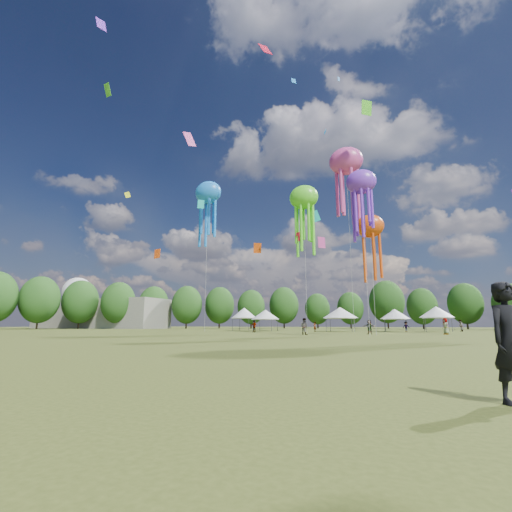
% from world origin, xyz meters
% --- Properties ---
extents(ground, '(300.00, 300.00, 0.00)m').
position_xyz_m(ground, '(0.00, 0.00, 0.00)').
color(ground, '#384416').
rests_on(ground, ground).
extents(observer_main, '(0.82, 0.73, 1.88)m').
position_xyz_m(observer_main, '(8.54, -1.67, 0.94)').
color(observer_main, black).
rests_on(observer_main, ground).
extents(spectator_near, '(1.11, 1.00, 1.87)m').
position_xyz_m(spectator_near, '(-2.76, 31.69, 0.93)').
color(spectator_near, gray).
rests_on(spectator_near, ground).
extents(spectators_far, '(30.90, 22.80, 1.91)m').
position_xyz_m(spectators_far, '(5.98, 46.94, 0.88)').
color(spectators_far, gray).
rests_on(spectators_far, ground).
extents(festival_tents, '(38.36, 10.68, 4.31)m').
position_xyz_m(festival_tents, '(-2.63, 54.49, 3.04)').
color(festival_tents, '#47474C').
rests_on(festival_tents, ground).
extents(show_kites, '(52.96, 22.45, 32.18)m').
position_xyz_m(show_kites, '(1.76, 41.52, 22.28)').
color(show_kites, '#5AEC26').
rests_on(show_kites, ground).
extents(small_kites, '(73.30, 51.13, 46.65)m').
position_xyz_m(small_kites, '(-3.04, 41.71, 27.79)').
color(small_kites, '#5AEC26').
rests_on(small_kites, ground).
extents(treeline, '(201.57, 95.24, 13.43)m').
position_xyz_m(treeline, '(-3.87, 62.51, 6.54)').
color(treeline, '#38281C').
rests_on(treeline, ground).
extents(hangar, '(40.00, 12.00, 8.00)m').
position_xyz_m(hangar, '(-72.00, 72.00, 4.00)').
color(hangar, gray).
rests_on(hangar, ground).
extents(radome, '(9.00, 9.00, 16.00)m').
position_xyz_m(radome, '(-88.00, 78.00, 9.99)').
color(radome, white).
rests_on(radome, ground).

